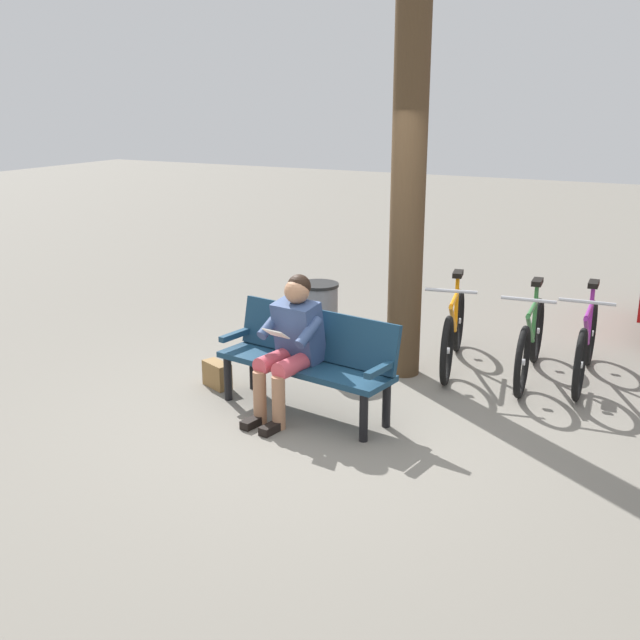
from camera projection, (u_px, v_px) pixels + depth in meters
name	position (u px, v px, depth m)	size (l,w,h in m)	color
ground_plane	(318.00, 422.00, 6.38)	(40.00, 40.00, 0.00)	slate
bench	(309.00, 354.00, 6.49)	(1.65, 0.72, 0.87)	navy
person_reading	(291.00, 340.00, 6.36)	(0.53, 0.81, 1.20)	#334772
handbag	(217.00, 375.00, 7.11)	(0.30, 0.14, 0.24)	olive
tree_trunk	(409.00, 174.00, 6.97)	(0.32, 0.32, 3.85)	#4C3823
litter_bin	(318.00, 324.00, 7.66)	(0.40, 0.40, 0.83)	slate
bicycle_blue	(586.00, 345.00, 7.20)	(0.48, 1.68, 0.94)	black
bicycle_orange	(530.00, 342.00, 7.27)	(0.48, 1.68, 0.94)	black
bicycle_purple	(453.00, 332.00, 7.59)	(0.52, 1.66, 0.94)	black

